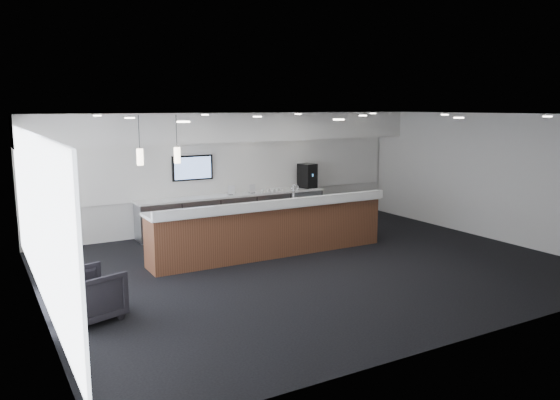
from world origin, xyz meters
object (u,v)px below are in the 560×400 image
armchair (90,295)px  lounge_guest (61,245)px  service_counter (271,228)px  coffee_machine (307,176)px

armchair → lounge_guest: 1.27m
service_counter → lounge_guest: lounge_guest is taller
coffee_machine → armchair: coffee_machine is taller
coffee_machine → lounge_guest: 7.53m
coffee_machine → armchair: size_ratio=0.78×
coffee_machine → armchair: 7.95m
armchair → lounge_guest: bearing=-7.7°
service_counter → lounge_guest: bearing=-170.2°
service_counter → coffee_machine: 3.60m
coffee_machine → lounge_guest: bearing=-166.6°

